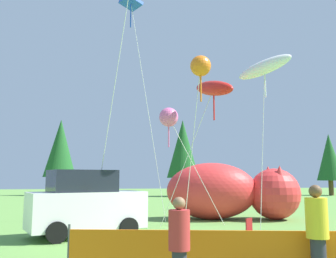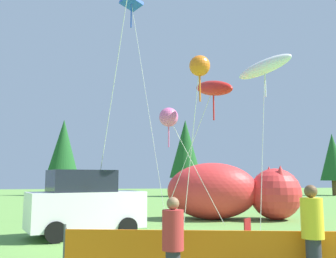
{
  "view_description": "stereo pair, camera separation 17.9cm",
  "coord_description": "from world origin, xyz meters",
  "px_view_note": "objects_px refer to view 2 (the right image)",
  "views": [
    {
      "loc": [
        -2.96,
        -11.51,
        2.0
      ],
      "look_at": [
        -0.08,
        4.23,
        4.1
      ],
      "focal_mm": 40.0,
      "sensor_mm": 36.0,
      "label": 1
    },
    {
      "loc": [
        -2.78,
        -11.54,
        2.0
      ],
      "look_at": [
        -0.08,
        4.23,
        4.1
      ],
      "focal_mm": 40.0,
      "sensor_mm": 36.0,
      "label": 2
    }
  ],
  "objects_px": {
    "inflatable_cat": "(230,193)",
    "kite_blue_box": "(132,8)",
    "kite_pink_octopus": "(169,118)",
    "parked_car": "(85,204)",
    "kite_orange_flower": "(200,67)",
    "spectator_in_red_shirt": "(173,243)",
    "kite_white_ghost": "(265,67)",
    "kite_red_lizard": "(213,89)",
    "folding_chair": "(252,231)",
    "spectator_in_green_shirt": "(313,231)"
  },
  "relations": [
    {
      "from": "spectator_in_green_shirt",
      "to": "kite_pink_octopus",
      "type": "height_order",
      "value": "kite_pink_octopus"
    },
    {
      "from": "folding_chair",
      "to": "kite_blue_box",
      "type": "distance_m",
      "value": 12.78
    },
    {
      "from": "inflatable_cat",
      "to": "kite_red_lizard",
      "type": "height_order",
      "value": "kite_red_lizard"
    },
    {
      "from": "inflatable_cat",
      "to": "spectator_in_green_shirt",
      "type": "height_order",
      "value": "inflatable_cat"
    },
    {
      "from": "spectator_in_green_shirt",
      "to": "kite_white_ghost",
      "type": "xyz_separation_m",
      "value": [
        2.8,
        7.92,
        5.65
      ]
    },
    {
      "from": "kite_blue_box",
      "to": "kite_red_lizard",
      "type": "xyz_separation_m",
      "value": [
        3.04,
        -3.75,
        -4.93
      ]
    },
    {
      "from": "kite_red_lizard",
      "to": "kite_pink_octopus",
      "type": "distance_m",
      "value": 2.41
    },
    {
      "from": "parked_car",
      "to": "kite_blue_box",
      "type": "bearing_deg",
      "value": 48.12
    },
    {
      "from": "kite_blue_box",
      "to": "inflatable_cat",
      "type": "bearing_deg",
      "value": -0.97
    },
    {
      "from": "parked_car",
      "to": "kite_orange_flower",
      "type": "relative_size",
      "value": 0.67
    },
    {
      "from": "inflatable_cat",
      "to": "kite_pink_octopus",
      "type": "relative_size",
      "value": 1.33
    },
    {
      "from": "kite_red_lizard",
      "to": "kite_white_ghost",
      "type": "bearing_deg",
      "value": 8.27
    },
    {
      "from": "folding_chair",
      "to": "kite_orange_flower",
      "type": "xyz_separation_m",
      "value": [
        -0.97,
        2.02,
        5.46
      ]
    },
    {
      "from": "inflatable_cat",
      "to": "kite_blue_box",
      "type": "xyz_separation_m",
      "value": [
        -4.9,
        0.08,
        9.23
      ]
    },
    {
      "from": "inflatable_cat",
      "to": "kite_blue_box",
      "type": "distance_m",
      "value": 10.45
    },
    {
      "from": "kite_orange_flower",
      "to": "kite_blue_box",
      "type": "bearing_deg",
      "value": 111.31
    },
    {
      "from": "spectator_in_red_shirt",
      "to": "inflatable_cat",
      "type": "bearing_deg",
      "value": 66.58
    },
    {
      "from": "folding_chair",
      "to": "kite_orange_flower",
      "type": "bearing_deg",
      "value": 160.04
    },
    {
      "from": "kite_white_ghost",
      "to": "kite_orange_flower",
      "type": "relative_size",
      "value": 1.15
    },
    {
      "from": "folding_chair",
      "to": "inflatable_cat",
      "type": "bearing_deg",
      "value": 120.07
    },
    {
      "from": "kite_red_lizard",
      "to": "kite_orange_flower",
      "type": "relative_size",
      "value": 0.97
    },
    {
      "from": "spectator_in_green_shirt",
      "to": "inflatable_cat",
      "type": "bearing_deg",
      "value": 78.54
    },
    {
      "from": "kite_white_ghost",
      "to": "kite_blue_box",
      "type": "xyz_separation_m",
      "value": [
        -5.43,
        3.41,
        3.83
      ]
    },
    {
      "from": "folding_chair",
      "to": "spectator_in_green_shirt",
      "type": "distance_m",
      "value": 4.04
    },
    {
      "from": "spectator_in_green_shirt",
      "to": "folding_chair",
      "type": "bearing_deg",
      "value": 83.98
    },
    {
      "from": "kite_red_lizard",
      "to": "parked_car",
      "type": "bearing_deg",
      "value": -172.71
    },
    {
      "from": "folding_chair",
      "to": "kite_red_lizard",
      "type": "distance_m",
      "value": 6.22
    },
    {
      "from": "kite_orange_flower",
      "to": "spectator_in_red_shirt",
      "type": "bearing_deg",
      "value": -108.91
    },
    {
      "from": "spectator_in_red_shirt",
      "to": "kite_orange_flower",
      "type": "xyz_separation_m",
      "value": [
        2.12,
        6.2,
        5.03
      ]
    },
    {
      "from": "parked_car",
      "to": "kite_pink_octopus",
      "type": "xyz_separation_m",
      "value": [
        3.35,
        2.21,
        3.49
      ]
    },
    {
      "from": "kite_white_ghost",
      "to": "kite_orange_flower",
      "type": "xyz_separation_m",
      "value": [
        -3.35,
        -1.91,
        -0.72
      ]
    },
    {
      "from": "kite_blue_box",
      "to": "kite_orange_flower",
      "type": "height_order",
      "value": "kite_blue_box"
    },
    {
      "from": "folding_chair",
      "to": "inflatable_cat",
      "type": "height_order",
      "value": "inflatable_cat"
    },
    {
      "from": "spectator_in_red_shirt",
      "to": "kite_red_lizard",
      "type": "relative_size",
      "value": 0.27
    },
    {
      "from": "kite_pink_octopus",
      "to": "parked_car",
      "type": "bearing_deg",
      "value": -146.58
    },
    {
      "from": "spectator_in_red_shirt",
      "to": "kite_blue_box",
      "type": "xyz_separation_m",
      "value": [
        0.05,
        11.51,
        9.58
      ]
    },
    {
      "from": "spectator_in_green_shirt",
      "to": "kite_red_lizard",
      "type": "xyz_separation_m",
      "value": [
        0.42,
        7.57,
        4.54
      ]
    },
    {
      "from": "inflatable_cat",
      "to": "kite_white_ghost",
      "type": "distance_m",
      "value": 6.36
    },
    {
      "from": "parked_car",
      "to": "kite_orange_flower",
      "type": "bearing_deg",
      "value": -32.47
    },
    {
      "from": "spectator_in_red_shirt",
      "to": "kite_white_ghost",
      "type": "bearing_deg",
      "value": 55.96
    },
    {
      "from": "kite_white_ghost",
      "to": "spectator_in_red_shirt",
      "type": "bearing_deg",
      "value": -124.04
    },
    {
      "from": "kite_blue_box",
      "to": "kite_white_ghost",
      "type": "bearing_deg",
      "value": -32.11
    },
    {
      "from": "parked_car",
      "to": "folding_chair",
      "type": "relative_size",
      "value": 5.07
    },
    {
      "from": "kite_blue_box",
      "to": "kite_red_lizard",
      "type": "distance_m",
      "value": 6.9
    },
    {
      "from": "kite_blue_box",
      "to": "kite_red_lizard",
      "type": "height_order",
      "value": "kite_blue_box"
    },
    {
      "from": "spectator_in_green_shirt",
      "to": "kite_blue_box",
      "type": "height_order",
      "value": "kite_blue_box"
    },
    {
      "from": "kite_white_ghost",
      "to": "kite_orange_flower",
      "type": "height_order",
      "value": "kite_white_ghost"
    },
    {
      "from": "kite_white_ghost",
      "to": "kite_blue_box",
      "type": "relative_size",
      "value": 0.67
    },
    {
      "from": "parked_car",
      "to": "spectator_in_green_shirt",
      "type": "relative_size",
      "value": 2.26
    },
    {
      "from": "folding_chair",
      "to": "kite_orange_flower",
      "type": "relative_size",
      "value": 0.13
    }
  ]
}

